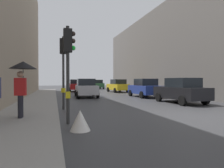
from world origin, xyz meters
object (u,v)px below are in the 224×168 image
object	(u,v)px
traffic_light_near_right	(64,59)
car_blue_van	(145,88)
car_red_sedan	(76,85)
car_green_estate	(97,84)
car_yellow_taxi	(118,86)
pedestrian_with_umbrella	(22,73)
traffic_light_near_left	(68,57)
car_silver_hatchback	(86,88)
car_dark_suv	(181,91)
warning_sign_triangle	(80,120)

from	to	relation	value
traffic_light_near_right	car_blue_van	size ratio (longest dim) A/B	0.94
traffic_light_near_right	car_red_sedan	world-z (taller)	traffic_light_near_right
car_green_estate	car_yellow_taxi	world-z (taller)	same
car_red_sedan	pedestrian_with_umbrella	distance (m)	21.76
pedestrian_with_umbrella	car_yellow_taxi	bearing A→B (deg)	61.33
traffic_light_near_left	car_blue_van	distance (m)	12.65
car_silver_hatchback	pedestrian_with_umbrella	distance (m)	11.37
car_red_sedan	car_dark_suv	distance (m)	18.51
car_blue_van	warning_sign_triangle	world-z (taller)	car_blue_van
car_silver_hatchback	car_yellow_taxi	xyz separation A→B (m)	(5.50, 6.97, 0.00)
car_silver_hatchback	car_yellow_taxi	bearing A→B (deg)	51.69
car_green_estate	car_dark_suv	bearing A→B (deg)	-88.98
traffic_light_near_right	car_red_sedan	distance (m)	18.80
car_green_estate	car_blue_van	world-z (taller)	same
traffic_light_near_right	pedestrian_with_umbrella	size ratio (longest dim) A/B	1.85
warning_sign_triangle	traffic_light_near_left	bearing A→B (deg)	103.68
traffic_light_near_left	car_blue_van	world-z (taller)	traffic_light_near_left
car_red_sedan	car_silver_hatchback	world-z (taller)	same
traffic_light_near_right	car_silver_hatchback	bearing A→B (deg)	72.64
traffic_light_near_left	car_blue_van	size ratio (longest dim) A/B	0.84
traffic_light_near_right	car_green_estate	size ratio (longest dim) A/B	0.94
traffic_light_near_right	car_yellow_taxi	distance (m)	16.85
car_dark_suv	traffic_light_near_right	bearing A→B (deg)	-173.95
traffic_light_near_left	car_dark_suv	xyz separation A→B (m)	(8.02, 4.47, -1.56)
traffic_light_near_left	car_yellow_taxi	world-z (taller)	traffic_light_near_left
car_blue_van	car_dark_suv	bearing A→B (deg)	-88.12
car_silver_hatchback	car_blue_van	xyz separation A→B (m)	(5.41, -1.59, 0.00)
car_yellow_taxi	car_red_sedan	bearing A→B (deg)	144.90
car_blue_van	car_yellow_taxi	bearing A→B (deg)	89.40
car_silver_hatchback	car_green_estate	size ratio (longest dim) A/B	1.01
car_green_estate	car_silver_hatchback	bearing A→B (deg)	-105.46
car_red_sedan	car_blue_van	bearing A→B (deg)	-66.78
traffic_light_near_right	car_red_sedan	bearing A→B (deg)	82.16
car_dark_suv	pedestrian_with_umbrella	size ratio (longest dim) A/B	2.00
car_yellow_taxi	car_blue_van	world-z (taller)	same
car_silver_hatchback	warning_sign_triangle	bearing A→B (deg)	-99.76
car_red_sedan	car_yellow_taxi	distance (m)	6.58
car_dark_suv	car_yellow_taxi	world-z (taller)	same
car_red_sedan	warning_sign_triangle	distance (m)	23.39
car_dark_suv	pedestrian_with_umbrella	bearing A→B (deg)	-159.36
car_dark_suv	traffic_light_near_left	bearing A→B (deg)	-150.85
car_dark_suv	pedestrian_with_umbrella	world-z (taller)	pedestrian_with_umbrella
pedestrian_with_umbrella	warning_sign_triangle	world-z (taller)	pedestrian_with_umbrella
car_yellow_taxi	car_blue_van	size ratio (longest dim) A/B	1.03
car_silver_hatchback	car_green_estate	xyz separation A→B (m)	(5.14, 18.57, 0.00)
traffic_light_near_right	traffic_light_near_left	size ratio (longest dim) A/B	1.12
car_silver_hatchback	car_yellow_taxi	size ratio (longest dim) A/B	0.99
traffic_light_near_left	car_silver_hatchback	distance (m)	11.76
car_dark_suv	warning_sign_triangle	bearing A→B (deg)	-144.15
car_green_estate	traffic_light_near_right	bearing A→B (deg)	-106.03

